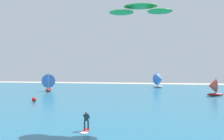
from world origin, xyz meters
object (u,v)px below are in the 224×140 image
at_px(marker_buoy, 34,100).
at_px(sailboat_outermost, 159,80).
at_px(kitesurfer, 86,124).
at_px(sailboat_far_left, 213,87).
at_px(sailboat_near_shore, 49,82).
at_px(kite, 141,10).

bearing_deg(marker_buoy, sailboat_outermost, 65.12).
xyz_separation_m(kitesurfer, sailboat_far_left, (15.93, 35.06, 1.24)).
bearing_deg(sailboat_outermost, sailboat_near_shore, -144.68).
xyz_separation_m(kitesurfer, kite, (4.27, 3.99, 10.62)).
height_order(sailboat_near_shore, sailboat_outermost, sailboat_outermost).
height_order(kitesurfer, sailboat_near_shore, sailboat_near_shore).
bearing_deg(sailboat_far_left, kitesurfer, -114.44).
bearing_deg(sailboat_far_left, sailboat_outermost, 116.63).
bearing_deg(sailboat_far_left, kite, -110.58).
relative_size(kitesurfer, sailboat_far_left, 0.50).
relative_size(sailboat_near_shore, marker_buoy, 6.51).
bearing_deg(marker_buoy, sailboat_far_left, 29.28).
bearing_deg(sailboat_near_shore, kitesurfer, -58.76).
bearing_deg(sailboat_near_shore, marker_buoy, -68.57).
bearing_deg(kite, sailboat_outermost, 90.36).
distance_m(sailboat_near_shore, sailboat_outermost, 34.05).
height_order(kitesurfer, marker_buoy, kitesurfer).
relative_size(sailboat_outermost, marker_buoy, 6.89).
bearing_deg(sailboat_outermost, kitesurfer, -93.80).
bearing_deg(sailboat_outermost, sailboat_far_left, -63.37).
distance_m(kite, sailboat_far_left, 34.49).
xyz_separation_m(sailboat_near_shore, marker_buoy, (8.55, -21.78, -1.90)).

